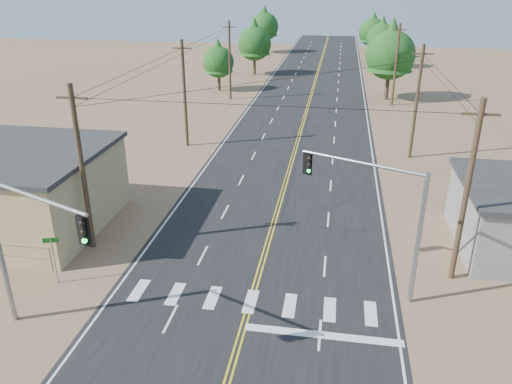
# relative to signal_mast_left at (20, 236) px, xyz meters

# --- Properties ---
(road) EXTENTS (15.00, 200.00, 0.02)m
(road) POSITION_rel_signal_mast_left_xyz_m (9.21, 26.01, -5.13)
(road) COLOR black
(road) RESTS_ON ground
(utility_pole_left_near) EXTENTS (1.80, 0.30, 10.00)m
(utility_pole_left_near) POSITION_rel_signal_mast_left_xyz_m (-1.29, 8.01, -0.03)
(utility_pole_left_near) COLOR #4C3826
(utility_pole_left_near) RESTS_ON ground
(utility_pole_left_mid) EXTENTS (1.80, 0.30, 10.00)m
(utility_pole_left_mid) POSITION_rel_signal_mast_left_xyz_m (-1.29, 28.01, -0.03)
(utility_pole_left_mid) COLOR #4C3826
(utility_pole_left_mid) RESTS_ON ground
(utility_pole_left_far) EXTENTS (1.80, 0.30, 10.00)m
(utility_pole_left_far) POSITION_rel_signal_mast_left_xyz_m (-1.29, 48.01, -0.03)
(utility_pole_left_far) COLOR #4C3826
(utility_pole_left_far) RESTS_ON ground
(utility_pole_right_near) EXTENTS (1.80, 0.30, 10.00)m
(utility_pole_right_near) POSITION_rel_signal_mast_left_xyz_m (19.71, 8.01, -0.03)
(utility_pole_right_near) COLOR #4C3826
(utility_pole_right_near) RESTS_ON ground
(utility_pole_right_mid) EXTENTS (1.80, 0.30, 10.00)m
(utility_pole_right_mid) POSITION_rel_signal_mast_left_xyz_m (19.71, 28.01, -0.03)
(utility_pole_right_mid) COLOR #4C3826
(utility_pole_right_mid) RESTS_ON ground
(utility_pole_right_far) EXTENTS (1.80, 0.30, 10.00)m
(utility_pole_right_far) POSITION_rel_signal_mast_left_xyz_m (19.71, 48.01, -0.03)
(utility_pole_right_far) COLOR #4C3826
(utility_pole_right_far) RESTS_ON ground
(signal_mast_left) EXTENTS (6.20, 2.85, 7.56)m
(signal_mast_left) POSITION_rel_signal_mast_left_xyz_m (0.00, 0.00, 0.00)
(signal_mast_left) COLOR gray
(signal_mast_left) RESTS_ON ground
(signal_mast_right) EXTENTS (6.03, 2.78, 7.08)m
(signal_mast_right) POSITION_rel_signal_mast_left_xyz_m (15.46, 6.15, -0.30)
(signal_mast_right) COLOR gray
(signal_mast_right) RESTS_ON ground
(street_sign) EXTENTS (0.78, 0.30, 2.75)m
(street_sign) POSITION_rel_signal_mast_left_xyz_m (-1.37, 4.01, -3.30)
(street_sign) COLOR gray
(street_sign) RESTS_ON ground
(tree_left_near) EXTENTS (4.36, 4.36, 7.27)m
(tree_left_near) POSITION_rel_signal_mast_left_xyz_m (-4.03, 53.06, -0.70)
(tree_left_near) COLOR #3F2D1E
(tree_left_near) RESTS_ON ground
(tree_left_mid) EXTENTS (5.44, 5.44, 9.06)m
(tree_left_mid) POSITION_rel_signal_mast_left_xyz_m (-1.09, 66.09, 0.40)
(tree_left_mid) COLOR #3F2D1E
(tree_left_mid) RESTS_ON ground
(tree_left_far) EXTENTS (5.79, 5.79, 9.64)m
(tree_left_far) POSITION_rel_signal_mast_left_xyz_m (-3.25, 91.46, 0.75)
(tree_left_far) COLOR #3F2D1E
(tree_left_far) RESTS_ON ground
(tree_right_near) EXTENTS (6.29, 6.29, 10.48)m
(tree_right_near) POSITION_rel_signal_mast_left_xyz_m (19.25, 51.25, 1.27)
(tree_right_near) COLOR #3F2D1E
(tree_right_near) RESTS_ON ground
(tree_right_mid) EXTENTS (5.36, 5.36, 8.93)m
(tree_right_mid) POSITION_rel_signal_mast_left_xyz_m (19.78, 76.43, 0.31)
(tree_right_mid) COLOR #3F2D1E
(tree_right_mid) RESTS_ON ground
(tree_right_far) EXTENTS (5.34, 5.34, 8.91)m
(tree_right_far) POSITION_rel_signal_mast_left_xyz_m (18.79, 87.54, 0.30)
(tree_right_far) COLOR #3F2D1E
(tree_right_far) RESTS_ON ground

